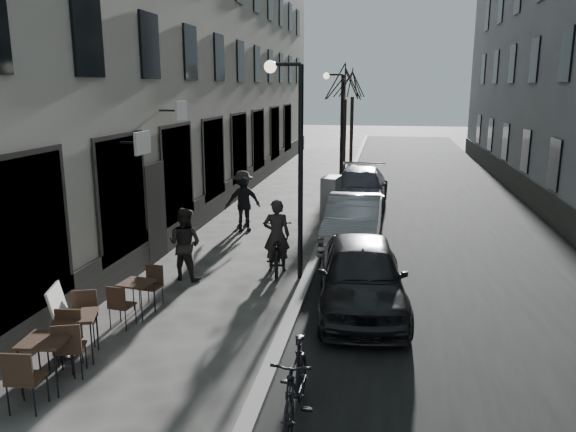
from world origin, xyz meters
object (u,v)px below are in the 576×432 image
(tree_near, at_px, (345,83))
(utility_cabinet, at_px, (331,197))
(car_near, at_px, (361,275))
(pedestrian_mid, at_px, (243,198))
(bicycle, at_px, (277,249))
(car_mid, at_px, (353,221))
(tree_far, at_px, (353,84))
(car_far, at_px, (359,189))
(pedestrian_far, at_px, (244,204))
(moped, at_px, (295,385))
(pedestrian_near, at_px, (185,244))
(bistro_set_a, at_px, (47,358))
(bistro_set_b, at_px, (77,332))
(bistro_set_c, at_px, (137,295))
(sign_board, at_px, (64,325))
(streetlamp_near, at_px, (293,147))
(streetlamp_far, at_px, (338,118))

(tree_near, bearing_deg, utility_cabinet, -88.64)
(utility_cabinet, relative_size, car_near, 0.33)
(tree_near, height_order, pedestrian_mid, tree_near)
(bicycle, height_order, car_near, car_near)
(tree_near, height_order, car_mid, tree_near)
(tree_far, relative_size, car_far, 1.12)
(tree_far, relative_size, car_near, 1.31)
(pedestrian_far, distance_m, moped, 10.66)
(pedestrian_near, bearing_deg, pedestrian_mid, -78.44)
(bistro_set_a, height_order, bistro_set_b, bistro_set_a)
(bistro_set_c, relative_size, bicycle, 0.70)
(bistro_set_a, bearing_deg, sign_board, 103.93)
(bistro_set_a, xyz_separation_m, car_mid, (4.12, 8.81, 0.22))
(tree_far, distance_m, pedestrian_mid, 16.76)
(sign_board, height_order, car_mid, car_mid)
(bistro_set_b, xyz_separation_m, car_far, (4.09, 13.05, 0.25))
(streetlamp_near, height_order, pedestrian_near, streetlamp_near)
(bistro_set_c, bearing_deg, bistro_set_b, -89.39)
(bistro_set_b, xyz_separation_m, pedestrian_near, (0.40, 4.18, 0.39))
(bicycle, xyz_separation_m, pedestrian_mid, (-1.99, 4.39, 0.36))
(pedestrian_near, relative_size, car_near, 0.40)
(pedestrian_near, xyz_separation_m, car_near, (4.22, -1.16, -0.13))
(tree_near, height_order, moped, tree_near)
(tree_far, bearing_deg, bistro_set_c, -96.65)
(tree_far, bearing_deg, tree_near, -90.00)
(car_near, relative_size, moped, 2.31)
(bistro_set_c, bearing_deg, streetlamp_near, 53.45)
(bistro_set_a, distance_m, bistro_set_c, 2.83)
(bistro_set_b, bearing_deg, moped, -36.57)
(car_near, bearing_deg, bistro_set_b, -151.91)
(bistro_set_b, distance_m, car_far, 13.68)
(car_near, xyz_separation_m, moped, (-0.70, -4.24, -0.18))
(streetlamp_near, xyz_separation_m, car_mid, (1.25, 3.16, -2.45))
(pedestrian_mid, bearing_deg, pedestrian_far, 78.85)
(bistro_set_a, distance_m, pedestrian_mid, 10.52)
(car_near, bearing_deg, streetlamp_far, 92.00)
(tree_far, height_order, pedestrian_mid, tree_far)
(tree_far, relative_size, bistro_set_c, 3.83)
(streetlamp_near, bearing_deg, car_far, 82.02)
(bistro_set_b, bearing_deg, car_far, 53.27)
(bistro_set_a, bearing_deg, streetlamp_near, 57.16)
(car_near, xyz_separation_m, car_mid, (-0.45, 4.84, -0.03))
(tree_far, xyz_separation_m, moped, (0.93, -26.92, -4.10))
(bistro_set_c, xyz_separation_m, pedestrian_near, (0.18, 2.31, 0.43))
(car_far, bearing_deg, pedestrian_near, -110.79)
(car_near, height_order, car_far, car_near)
(streetlamp_far, xyz_separation_m, pedestrian_near, (-2.52, -12.51, -2.29))
(bistro_set_c, height_order, moped, moped)
(bistro_set_a, bearing_deg, bistro_set_b, 86.78)
(tree_near, distance_m, bistro_set_b, 20.36)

